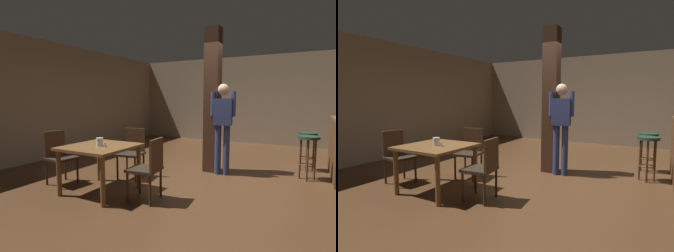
{
  "view_description": "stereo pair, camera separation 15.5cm",
  "coord_description": "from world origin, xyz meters",
  "views": [
    {
      "loc": [
        1.5,
        -4.29,
        1.45
      ],
      "look_at": [
        -0.8,
        0.04,
        0.93
      ],
      "focal_mm": 28.0,
      "sensor_mm": 36.0,
      "label": 1
    },
    {
      "loc": [
        1.63,
        -4.22,
        1.45
      ],
      "look_at": [
        -0.8,
        0.04,
        0.93
      ],
      "focal_mm": 28.0,
      "sensor_mm": 36.0,
      "label": 2
    }
  ],
  "objects": [
    {
      "name": "wall_back",
      "position": [
        0.0,
        4.5,
        1.4
      ],
      "size": [
        8.0,
        0.1,
        2.8
      ],
      "primitive_type": "cube",
      "color": "gray",
      "rests_on": "ground_plane"
    },
    {
      "name": "standing_person",
      "position": [
        0.1,
        0.53,
        1.0
      ],
      "size": [
        0.47,
        0.24,
        1.72
      ],
      "color": "navy",
      "rests_on": "ground_plane"
    },
    {
      "name": "dining_table",
      "position": [
        -1.29,
        -1.28,
        0.62
      ],
      "size": [
        0.99,
        0.99,
        0.73
      ],
      "color": "brown",
      "rests_on": "ground_plane"
    },
    {
      "name": "pillar",
      "position": [
        -0.15,
        0.67,
        1.4
      ],
      "size": [
        0.28,
        0.28,
        2.8
      ],
      "primitive_type": "cube",
      "color": "#382114",
      "rests_on": "ground_plane"
    },
    {
      "name": "salt_shaker",
      "position": [
        -1.12,
        -1.35,
        0.77
      ],
      "size": [
        0.03,
        0.03,
        0.07
      ],
      "primitive_type": "cylinder",
      "color": "silver",
      "rests_on": "dining_table"
    },
    {
      "name": "wall_left",
      "position": [
        -4.0,
        0.0,
        1.4
      ],
      "size": [
        0.1,
        9.0,
        2.8
      ],
      "primitive_type": "cube",
      "color": "gray",
      "rests_on": "ground_plane"
    },
    {
      "name": "bar_stool_mid",
      "position": [
        1.54,
        1.59,
        0.58
      ],
      "size": [
        0.35,
        0.35,
        0.77
      ],
      "color": "#1E3828",
      "rests_on": "ground_plane"
    },
    {
      "name": "chair_north",
      "position": [
        -1.3,
        -0.42,
        0.51
      ],
      "size": [
        0.48,
        0.48,
        0.89
      ],
      "color": "#2D2319",
      "rests_on": "ground_plane"
    },
    {
      "name": "ground_plane",
      "position": [
        0.0,
        0.0,
        0.0
      ],
      "size": [
        10.8,
        10.8,
        0.0
      ],
      "primitive_type": "plane",
      "color": "#4C301C"
    },
    {
      "name": "bar_stool_near",
      "position": [
        1.55,
        0.92,
        0.6
      ],
      "size": [
        0.37,
        0.37,
        0.79
      ],
      "color": "#1E3828",
      "rests_on": "ground_plane"
    },
    {
      "name": "napkin_cup",
      "position": [
        -1.26,
        -1.31,
        0.79
      ],
      "size": [
        0.1,
        0.1,
        0.13
      ],
      "primitive_type": "cylinder",
      "color": "silver",
      "rests_on": "dining_table"
    },
    {
      "name": "chair_east",
      "position": [
        -0.43,
        -1.24,
        0.51
      ],
      "size": [
        0.46,
        0.46,
        0.89
      ],
      "color": "#2D2319",
      "rests_on": "ground_plane"
    },
    {
      "name": "chair_west",
      "position": [
        -2.19,
        -1.31,
        0.51
      ],
      "size": [
        0.47,
        0.47,
        0.89
      ],
      "color": "#2D2319",
      "rests_on": "ground_plane"
    }
  ]
}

